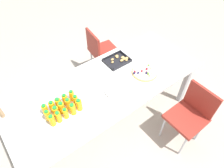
# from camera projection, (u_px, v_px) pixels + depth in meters

# --- Properties ---
(ground_plane) EXTENTS (12.00, 12.00, 0.00)m
(ground_plane) POSITION_uv_depth(u_px,v_px,m) (107.00, 119.00, 2.88)
(ground_plane) COLOR #B2A899
(party_table) EXTENTS (2.32, 0.91, 0.74)m
(party_table) POSITION_uv_depth(u_px,v_px,m) (106.00, 88.00, 2.37)
(party_table) COLOR white
(party_table) RESTS_ON ground_plane
(chair_near_right) EXTENTS (0.40, 0.40, 0.83)m
(chair_near_right) POSITION_uv_depth(u_px,v_px,m) (191.00, 113.00, 2.35)
(chair_near_right) COLOR maroon
(chair_near_right) RESTS_ON ground_plane
(chair_far_right) EXTENTS (0.44, 0.44, 0.83)m
(chair_far_right) POSITION_uv_depth(u_px,v_px,m) (100.00, 50.00, 3.14)
(chair_far_right) COLOR maroon
(chair_far_right) RESTS_ON ground_plane
(juice_bottle_0) EXTENTS (0.06, 0.06, 0.14)m
(juice_bottle_0) POSITION_uv_depth(u_px,v_px,m) (52.00, 120.00, 1.93)
(juice_bottle_0) COLOR #F9AC14
(juice_bottle_0) RESTS_ON party_table
(juice_bottle_1) EXTENTS (0.05, 0.05, 0.14)m
(juice_bottle_1) POSITION_uv_depth(u_px,v_px,m) (58.00, 117.00, 1.95)
(juice_bottle_1) COLOR #F9AD14
(juice_bottle_1) RESTS_ON party_table
(juice_bottle_2) EXTENTS (0.05, 0.05, 0.13)m
(juice_bottle_2) POSITION_uv_depth(u_px,v_px,m) (66.00, 113.00, 1.99)
(juice_bottle_2) COLOR #F9AB14
(juice_bottle_2) RESTS_ON party_table
(juice_bottle_3) EXTENTS (0.06, 0.06, 0.14)m
(juice_bottle_3) POSITION_uv_depth(u_px,v_px,m) (73.00, 109.00, 2.02)
(juice_bottle_3) COLOR #FAAC14
(juice_bottle_3) RESTS_ON party_table
(juice_bottle_4) EXTENTS (0.06, 0.06, 0.15)m
(juice_bottle_4) POSITION_uv_depth(u_px,v_px,m) (79.00, 105.00, 2.05)
(juice_bottle_4) COLOR #FAAE14
(juice_bottle_4) RESTS_ON party_table
(juice_bottle_5) EXTENTS (0.05, 0.05, 0.14)m
(juice_bottle_5) POSITION_uv_depth(u_px,v_px,m) (48.00, 116.00, 1.96)
(juice_bottle_5) COLOR #F9AD14
(juice_bottle_5) RESTS_ON party_table
(juice_bottle_6) EXTENTS (0.06, 0.06, 0.14)m
(juice_bottle_6) POSITION_uv_depth(u_px,v_px,m) (56.00, 112.00, 2.00)
(juice_bottle_6) COLOR #FAAC14
(juice_bottle_6) RESTS_ON party_table
(juice_bottle_7) EXTENTS (0.06, 0.06, 0.15)m
(juice_bottle_7) POSITION_uv_depth(u_px,v_px,m) (62.00, 108.00, 2.02)
(juice_bottle_7) COLOR #F9AE14
(juice_bottle_7) RESTS_ON party_table
(juice_bottle_8) EXTENTS (0.05, 0.05, 0.14)m
(juice_bottle_8) POSITION_uv_depth(u_px,v_px,m) (68.00, 104.00, 2.06)
(juice_bottle_8) COLOR #F9AD14
(juice_bottle_8) RESTS_ON party_table
(juice_bottle_9) EXTENTS (0.05, 0.05, 0.14)m
(juice_bottle_9) POSITION_uv_depth(u_px,v_px,m) (76.00, 100.00, 2.09)
(juice_bottle_9) COLOR #F9AE14
(juice_bottle_9) RESTS_ON party_table
(juice_bottle_10) EXTENTS (0.06, 0.06, 0.14)m
(juice_bottle_10) POSITION_uv_depth(u_px,v_px,m) (45.00, 110.00, 2.01)
(juice_bottle_10) COLOR #F9AC14
(juice_bottle_10) RESTS_ON party_table
(juice_bottle_11) EXTENTS (0.06, 0.06, 0.14)m
(juice_bottle_11) POSITION_uv_depth(u_px,v_px,m) (52.00, 107.00, 2.04)
(juice_bottle_11) COLOR #F9AE14
(juice_bottle_11) RESTS_ON party_table
(juice_bottle_12) EXTENTS (0.06, 0.06, 0.14)m
(juice_bottle_12) POSITION_uv_depth(u_px,v_px,m) (58.00, 103.00, 2.07)
(juice_bottle_12) COLOR #F9AC14
(juice_bottle_12) RESTS_ON party_table
(juice_bottle_13) EXTENTS (0.06, 0.06, 0.14)m
(juice_bottle_13) POSITION_uv_depth(u_px,v_px,m) (65.00, 99.00, 2.10)
(juice_bottle_13) COLOR #F9AC14
(juice_bottle_13) RESTS_ON party_table
(juice_bottle_14) EXTENTS (0.05, 0.05, 0.14)m
(juice_bottle_14) POSITION_uv_depth(u_px,v_px,m) (72.00, 96.00, 2.13)
(juice_bottle_14) COLOR #FAAC14
(juice_bottle_14) RESTS_ON party_table
(fruit_pizza) EXTENTS (0.31, 0.31, 0.05)m
(fruit_pizza) POSITION_uv_depth(u_px,v_px,m) (145.00, 72.00, 2.44)
(fruit_pizza) COLOR tan
(fruit_pizza) RESTS_ON party_table
(snack_tray) EXTENTS (0.30, 0.24, 0.04)m
(snack_tray) POSITION_uv_depth(u_px,v_px,m) (118.00, 60.00, 2.59)
(snack_tray) COLOR black
(snack_tray) RESTS_ON party_table
(plate_stack) EXTENTS (0.18, 0.18, 0.02)m
(plate_stack) POSITION_uv_depth(u_px,v_px,m) (113.00, 92.00, 2.24)
(plate_stack) COLOR silver
(plate_stack) RESTS_ON party_table
(napkin_stack) EXTENTS (0.15, 0.15, 0.02)m
(napkin_stack) POSITION_uv_depth(u_px,v_px,m) (84.00, 74.00, 2.43)
(napkin_stack) COLOR white
(napkin_stack) RESTS_ON party_table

